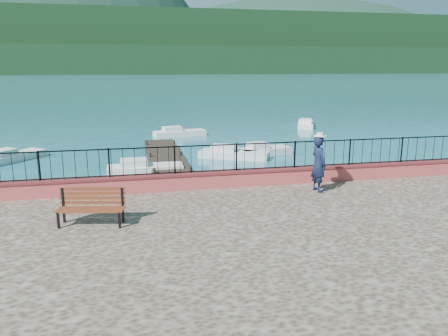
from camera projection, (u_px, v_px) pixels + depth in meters
name	position (u px, v px, depth m)	size (l,w,h in m)	color
ground	(277.00, 259.00, 12.59)	(2000.00, 2000.00, 0.00)	#19596B
parapet	(244.00, 178.00, 15.77)	(28.00, 0.46, 0.58)	#AA3D41
railing	(245.00, 157.00, 15.59)	(27.00, 0.05, 0.95)	black
dock	(169.00, 166.00, 23.55)	(2.00, 16.00, 0.30)	#2D231C
far_forest	(132.00, 60.00, 295.90)	(900.00, 60.00, 18.00)	black
foothills	(131.00, 45.00, 350.00)	(900.00, 120.00, 44.00)	black
companion_hill	(296.00, 70.00, 590.87)	(448.00, 384.00, 180.00)	#142D23
park_bench	(92.00, 214.00, 11.87)	(1.87, 0.93, 0.99)	black
person	(319.00, 164.00, 14.92)	(0.70, 0.46, 1.92)	black
hat	(320.00, 134.00, 14.69)	(0.44, 0.44, 0.12)	silver
boat_0	(145.00, 166.00, 22.53)	(3.84, 1.30, 0.80)	silver
boat_1	(234.00, 151.00, 26.29)	(4.18, 1.30, 0.80)	silver
boat_2	(265.00, 148.00, 27.41)	(3.30, 1.30, 0.80)	silver
boat_3	(12.00, 154.00, 25.49)	(3.96, 1.30, 0.80)	silver
boat_4	(180.00, 131.00, 34.58)	(4.06, 1.30, 0.80)	silver
boat_5	(305.00, 122.00, 39.92)	(4.37, 1.30, 0.80)	silver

